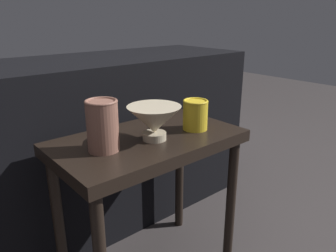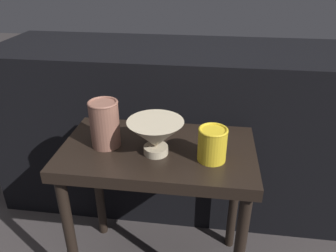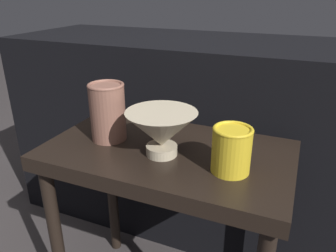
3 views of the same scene
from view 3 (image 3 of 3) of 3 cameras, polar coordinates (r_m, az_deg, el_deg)
name	(u,v)px [view 3 (image 3 of 3)]	position (r m, az deg, el deg)	size (l,w,h in m)	color
table	(167,176)	(0.88, -0.12, -8.69)	(0.62, 0.36, 0.55)	black
couch_backdrop	(214,137)	(1.31, 7.95, -1.94)	(1.57, 0.50, 0.75)	black
bowl	(163,130)	(0.78, -0.88, -0.77)	(0.17, 0.17, 0.11)	#C1B293
vase_textured_left	(108,111)	(0.87, -10.47, 2.56)	(0.09, 0.09, 0.15)	brown
vase_colorful_right	(232,149)	(0.73, 11.00, -3.96)	(0.09, 0.09, 0.11)	gold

